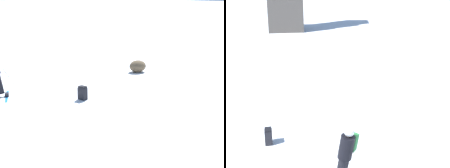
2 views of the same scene
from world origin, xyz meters
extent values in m
cylinder|color=black|center=(-1.02, -0.11, 1.17)|extent=(0.55, 0.52, 0.64)
sphere|color=tan|center=(-0.96, -0.15, 1.56)|extent=(0.32, 0.31, 0.25)
sphere|color=silver|center=(-0.96, -0.15, 1.59)|extent=(0.37, 0.36, 0.28)
cube|color=#236633|center=(-0.87, 0.10, 1.19)|extent=(0.39, 0.34, 0.48)
cube|color=#4C4742|center=(-2.54, 19.56, 1.63)|extent=(2.47, 2.10, 3.26)
cube|color=black|center=(-2.99, 2.45, 0.22)|extent=(0.24, 0.31, 0.44)
cube|color=black|center=(-2.99, 2.45, 0.47)|extent=(0.22, 0.28, 0.06)
camera|label=1|loc=(5.81, 12.11, 3.78)|focal=60.00mm
camera|label=2|loc=(-2.16, -7.72, 5.47)|focal=60.00mm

